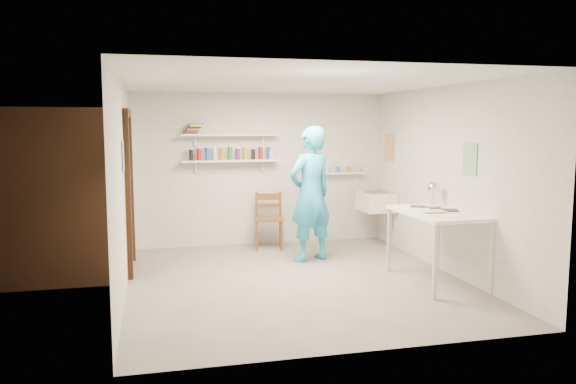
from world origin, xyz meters
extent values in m
cube|color=slate|center=(0.00, 0.00, -0.01)|extent=(4.00, 4.50, 0.02)
cube|color=silver|center=(0.00, 0.00, 2.41)|extent=(4.00, 4.50, 0.02)
cube|color=silver|center=(0.00, 2.26, 1.20)|extent=(4.00, 0.02, 2.40)
cube|color=silver|center=(0.00, -2.26, 1.20)|extent=(4.00, 0.02, 2.40)
cube|color=silver|center=(-2.01, 0.00, 1.20)|extent=(0.02, 4.50, 2.40)
cube|color=silver|center=(2.01, 0.00, 1.20)|extent=(0.02, 4.50, 2.40)
cube|color=black|center=(-1.99, 1.05, 1.00)|extent=(0.02, 0.90, 2.00)
cube|color=brown|center=(-2.70, 1.05, 1.05)|extent=(1.40, 1.50, 2.10)
cube|color=brown|center=(-1.97, 1.05, 2.05)|extent=(0.06, 1.05, 0.10)
cube|color=brown|center=(-1.97, 0.55, 1.00)|extent=(0.06, 0.10, 2.00)
cube|color=brown|center=(-1.97, 1.55, 1.00)|extent=(0.06, 0.10, 2.00)
cube|color=white|center=(-0.50, 2.13, 1.35)|extent=(1.50, 0.22, 0.03)
cube|color=white|center=(-0.50, 2.13, 1.75)|extent=(1.50, 0.22, 0.03)
cube|color=white|center=(1.35, 2.17, 1.12)|extent=(0.70, 0.14, 0.03)
cube|color=#334C7F|center=(-1.99, 0.05, 1.55)|extent=(0.01, 0.28, 0.36)
cube|color=#995933|center=(1.99, 1.80, 1.55)|extent=(0.01, 0.34, 0.42)
cube|color=#3F724C|center=(1.99, -0.55, 1.50)|extent=(0.01, 0.30, 0.38)
cube|color=white|center=(1.75, 1.70, 0.70)|extent=(0.48, 0.60, 0.30)
imported|color=#2AAAD5|center=(0.46, 0.96, 0.94)|extent=(0.81, 0.68, 1.89)
cylinder|color=beige|center=(0.54, 1.16, 1.26)|extent=(0.33, 0.16, 0.34)
cube|color=brown|center=(0.04, 1.86, 0.46)|extent=(0.50, 0.48, 0.93)
cube|color=white|center=(1.64, -0.47, 0.44)|extent=(0.79, 1.31, 0.87)
sphere|color=silver|center=(1.86, 0.05, 1.09)|extent=(0.16, 0.16, 0.16)
cylinder|color=black|center=(-1.14, 2.13, 1.45)|extent=(0.06, 0.06, 0.17)
cylinder|color=red|center=(-1.01, 2.13, 1.45)|extent=(0.06, 0.06, 0.17)
cylinder|color=blue|center=(-0.88, 2.13, 1.45)|extent=(0.06, 0.06, 0.17)
cylinder|color=white|center=(-0.75, 2.13, 1.45)|extent=(0.06, 0.06, 0.17)
cylinder|color=orange|center=(-0.63, 2.13, 1.45)|extent=(0.06, 0.06, 0.17)
cylinder|color=#268C3F|center=(-0.50, 2.13, 1.45)|extent=(0.06, 0.06, 0.17)
cylinder|color=#8C268C|center=(-0.37, 2.13, 1.45)|extent=(0.06, 0.06, 0.17)
cylinder|color=gold|center=(-0.25, 2.13, 1.45)|extent=(0.06, 0.06, 0.17)
cylinder|color=black|center=(-0.12, 2.13, 1.45)|extent=(0.06, 0.06, 0.17)
cylinder|color=red|center=(0.01, 2.13, 1.45)|extent=(0.06, 0.06, 0.17)
cylinder|color=blue|center=(0.14, 2.13, 1.45)|extent=(0.06, 0.06, 0.17)
cube|color=red|center=(-1.10, 2.13, 1.78)|extent=(0.18, 0.14, 0.03)
cube|color=#1933A5|center=(-1.08, 2.13, 1.81)|extent=(0.18, 0.14, 0.03)
cube|color=orange|center=(-1.06, 2.13, 1.83)|extent=(0.18, 0.14, 0.03)
cube|color=black|center=(-1.04, 2.13, 1.86)|extent=(0.18, 0.14, 0.03)
cube|color=yellow|center=(-1.02, 2.13, 1.89)|extent=(0.18, 0.14, 0.03)
cube|color=#338C4C|center=(-1.00, 2.13, 1.92)|extent=(0.18, 0.14, 0.03)
cylinder|color=silver|center=(1.14, 2.17, 1.18)|extent=(0.07, 0.07, 0.09)
cylinder|color=#335999|center=(1.28, 2.17, 1.18)|extent=(0.07, 0.07, 0.09)
cylinder|color=orange|center=(1.42, 2.17, 1.18)|extent=(0.07, 0.07, 0.09)
cylinder|color=#999999|center=(1.56, 2.17, 1.18)|extent=(0.07, 0.07, 0.09)
cube|color=silver|center=(1.64, -0.47, 0.87)|extent=(0.30, 0.22, 0.00)
cube|color=#4C4742|center=(1.64, -0.47, 0.88)|extent=(0.30, 0.22, 0.00)
cube|color=beige|center=(1.64, -0.47, 0.88)|extent=(0.30, 0.22, 0.00)
cube|color=#383330|center=(1.64, -0.47, 0.89)|extent=(0.30, 0.22, 0.00)
cube|color=silver|center=(1.64, -0.47, 0.89)|extent=(0.30, 0.22, 0.00)
camera|label=1|loc=(-1.66, -6.50, 1.90)|focal=35.00mm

